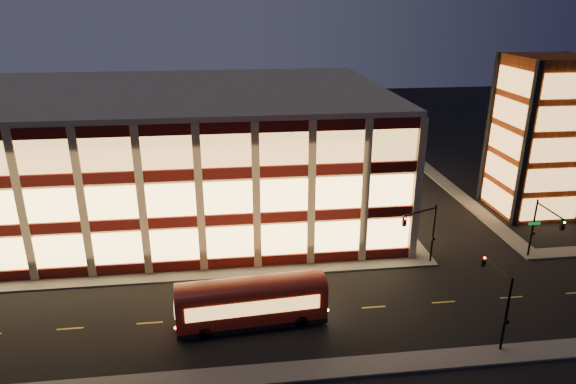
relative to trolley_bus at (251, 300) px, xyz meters
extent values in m
plane|color=black|center=(-5.93, 7.00, -2.15)|extent=(200.00, 200.00, 0.00)
cube|color=#514F4C|center=(-8.93, 8.00, -2.07)|extent=(54.00, 2.00, 0.15)
cube|color=#514F4C|center=(17.07, 24.00, -2.07)|extent=(2.00, 30.00, 0.15)
cube|color=#514F4C|center=(28.07, 24.00, -2.07)|extent=(2.00, 30.00, 0.15)
cube|color=#514F4C|center=(-5.93, -6.00, -2.07)|extent=(100.00, 2.00, 0.15)
cube|color=tan|center=(-8.93, 24.00, 4.85)|extent=(50.00, 30.00, 14.00)
cube|color=tan|center=(-8.93, 24.00, 12.10)|extent=(50.40, 30.40, 0.50)
cube|color=#470C0A|center=(-8.93, 8.88, -1.50)|extent=(50.10, 0.25, 1.00)
cube|color=#FFC96B|center=(-8.93, 8.90, 0.60)|extent=(49.00, 0.20, 3.00)
cube|color=#470C0A|center=(16.19, 24.00, -1.50)|extent=(0.25, 30.10, 1.00)
cube|color=#FFC96B|center=(16.17, 24.00, 0.60)|extent=(0.20, 29.00, 3.00)
cube|color=#470C0A|center=(-8.93, 8.88, 2.90)|extent=(50.10, 0.25, 1.00)
cube|color=#FFC96B|center=(-8.93, 8.90, 5.00)|extent=(49.00, 0.20, 3.00)
cube|color=#470C0A|center=(16.19, 24.00, 2.90)|extent=(0.25, 30.10, 1.00)
cube|color=#FFC96B|center=(16.17, 24.00, 5.00)|extent=(0.20, 29.00, 3.00)
cube|color=#470C0A|center=(-8.93, 8.88, 7.30)|extent=(50.10, 0.25, 1.00)
cube|color=#FFC96B|center=(-8.93, 8.90, 9.40)|extent=(49.00, 0.20, 3.00)
cube|color=#470C0A|center=(16.19, 24.00, 7.30)|extent=(0.25, 30.10, 1.00)
cube|color=#FFC96B|center=(16.17, 24.00, 9.40)|extent=(0.20, 29.00, 3.00)
cube|color=#8C3814|center=(34.07, 19.00, 6.85)|extent=(8.00, 8.00, 18.00)
cube|color=black|center=(30.07, 15.00, 6.85)|extent=(0.60, 0.60, 18.00)
cube|color=black|center=(30.07, 23.00, 6.85)|extent=(0.60, 0.60, 18.00)
cube|color=black|center=(38.07, 23.00, 6.85)|extent=(0.60, 0.60, 18.00)
cube|color=#FFB059|center=(34.07, 14.92, -0.35)|extent=(6.60, 0.16, 2.60)
cube|color=#FFB059|center=(29.99, 19.00, -0.35)|extent=(0.16, 6.60, 2.60)
cube|color=#FFB059|center=(34.07, 14.92, 3.05)|extent=(6.60, 0.16, 2.60)
cube|color=#FFB059|center=(29.99, 19.00, 3.05)|extent=(0.16, 6.60, 2.60)
cube|color=#FFB059|center=(34.07, 14.92, 6.45)|extent=(6.60, 0.16, 2.60)
cube|color=#FFB059|center=(29.99, 19.00, 6.45)|extent=(0.16, 6.60, 2.60)
cube|color=#FFB059|center=(34.07, 14.92, 9.85)|extent=(6.60, 0.16, 2.60)
cube|color=#FFB059|center=(29.99, 19.00, 9.85)|extent=(0.16, 6.60, 2.60)
cube|color=#FFB059|center=(34.07, 14.92, 13.25)|extent=(6.60, 0.16, 2.60)
cube|color=#FFB059|center=(29.99, 19.00, 13.25)|extent=(0.16, 6.60, 2.60)
cylinder|color=black|center=(17.57, 7.80, 0.85)|extent=(0.18, 0.18, 6.00)
cylinder|color=black|center=(15.82, 7.05, 3.55)|extent=(3.56, 1.63, 0.14)
cube|color=black|center=(14.07, 6.30, 3.05)|extent=(0.32, 0.32, 0.95)
sphere|color=#FF0C05|center=(14.07, 6.12, 3.35)|extent=(0.20, 0.20, 0.20)
cube|color=black|center=(17.57, 7.60, 0.45)|extent=(0.25, 0.18, 0.28)
cylinder|color=black|center=(27.57, 7.80, 0.85)|extent=(0.18, 0.18, 6.00)
cylinder|color=black|center=(27.57, 5.80, 3.55)|extent=(0.14, 4.00, 0.14)
cube|color=black|center=(27.57, 3.80, 3.05)|extent=(0.32, 0.32, 0.95)
sphere|color=#0CFF26|center=(27.57, 3.62, 3.35)|extent=(0.20, 0.20, 0.20)
cube|color=black|center=(27.57, 7.60, 0.45)|extent=(0.25, 0.18, 0.28)
cube|color=#0C7226|center=(27.57, 7.65, 1.45)|extent=(1.20, 0.06, 0.28)
cylinder|color=black|center=(17.57, -5.50, 0.85)|extent=(0.18, 0.18, 6.00)
cylinder|color=black|center=(17.57, -3.50, 3.55)|extent=(0.14, 4.00, 0.14)
cube|color=black|center=(17.57, -1.50, 3.05)|extent=(0.32, 0.32, 0.95)
sphere|color=#FF0C05|center=(17.57, -1.68, 3.35)|extent=(0.20, 0.20, 0.20)
cube|color=black|center=(17.57, -5.70, 0.45)|extent=(0.25, 0.18, 0.28)
cube|color=maroon|center=(0.00, 0.00, -0.20)|extent=(11.62, 3.73, 2.63)
cube|color=black|center=(0.00, 0.00, -1.75)|extent=(11.62, 3.73, 0.40)
cylinder|color=black|center=(-3.55, -1.54, -1.63)|extent=(1.05, 0.42, 1.03)
cylinder|color=black|center=(-3.75, 0.97, -1.63)|extent=(1.05, 0.42, 1.03)
cylinder|color=black|center=(3.75, -0.97, -1.63)|extent=(1.05, 0.42, 1.03)
cylinder|color=black|center=(3.55, 1.54, -1.63)|extent=(1.05, 0.42, 1.03)
cube|color=#FFB059|center=(0.11, -1.46, 0.14)|extent=(10.04, 0.84, 1.14)
cube|color=#FFB059|center=(-0.11, 1.46, 0.14)|extent=(10.04, 0.84, 1.14)
camera|label=1|loc=(-1.34, -33.93, 21.62)|focal=32.00mm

